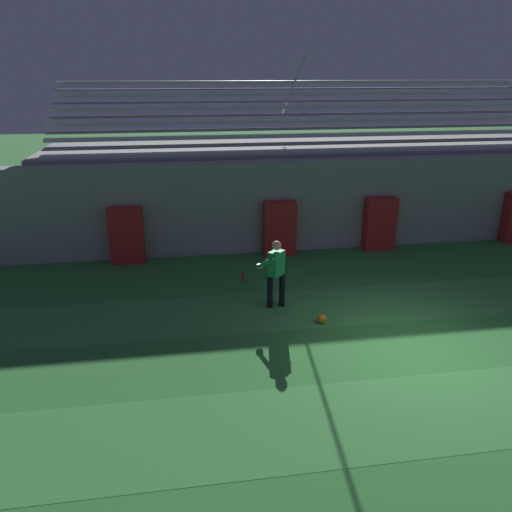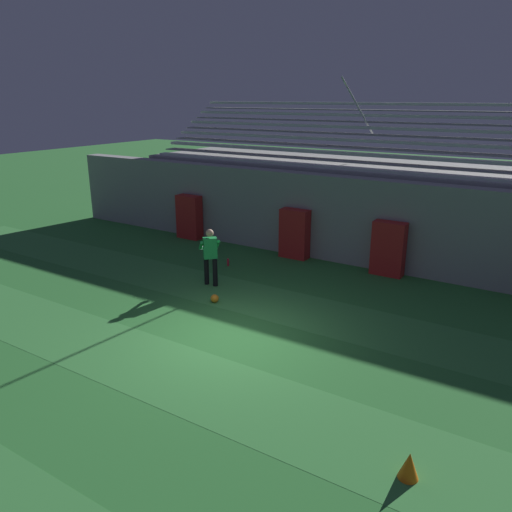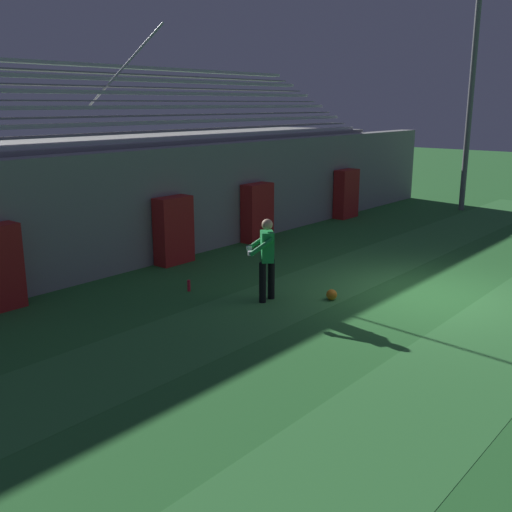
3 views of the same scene
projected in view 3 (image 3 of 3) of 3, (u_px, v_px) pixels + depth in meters
ground_plane at (428, 295)px, 12.37m from camera, size 80.00×80.00×0.00m
turf_stripe_far at (339, 276)px, 13.72m from camera, size 28.00×2.04×0.01m
back_wall at (203, 197)px, 16.07m from camera, size 24.00×0.60×2.80m
padding_pillar_gate_left at (174, 230)px, 14.68m from camera, size 0.98×0.44×1.66m
padding_pillar_gate_right at (257, 213)px, 17.06m from camera, size 0.98×0.44×1.66m
padding_pillar_far_right at (346, 194)px, 20.62m from camera, size 0.98×0.44×1.66m
bleacher_stand at (139, 185)px, 17.72m from camera, size 18.00×4.75×5.83m
floodlight_pole at (475, 48)px, 20.90m from camera, size 0.90×0.36×9.26m
goalkeeper at (266, 255)px, 11.82m from camera, size 0.74×0.74×1.67m
soccer_ball at (332, 295)px, 12.06m from camera, size 0.22×0.22×0.22m
water_bottle at (189, 286)px, 12.63m from camera, size 0.07×0.07×0.24m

